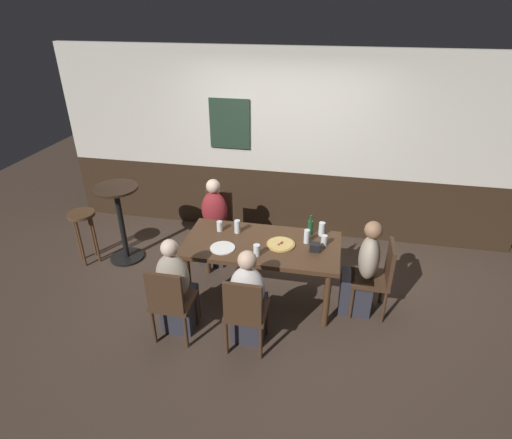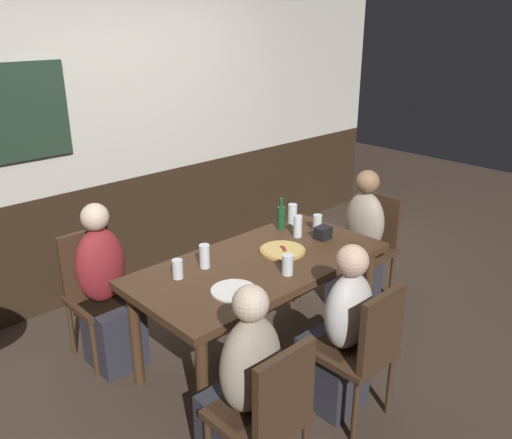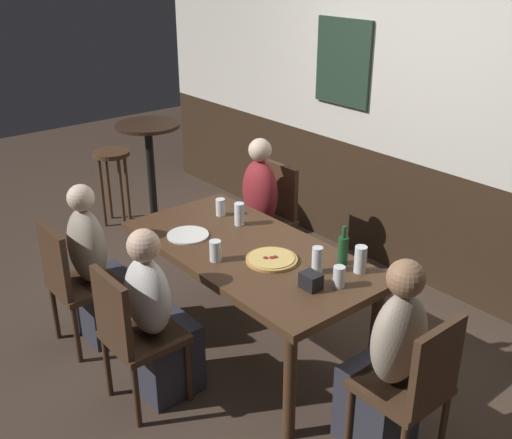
{
  "view_description": "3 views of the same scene",
  "coord_description": "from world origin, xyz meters",
  "px_view_note": "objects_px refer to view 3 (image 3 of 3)",
  "views": [
    {
      "loc": [
        0.69,
        -3.77,
        3.1
      ],
      "look_at": [
        -0.08,
        0.07,
        0.99
      ],
      "focal_mm": 28.7,
      "sensor_mm": 36.0,
      "label": 1
    },
    {
      "loc": [
        -2.15,
        -2.24,
        2.23
      ],
      "look_at": [
        -0.1,
        -0.07,
        1.07
      ],
      "focal_mm": 36.99,
      "sensor_mm": 36.0,
      "label": 2
    },
    {
      "loc": [
        2.6,
        -2.1,
        2.44
      ],
      "look_at": [
        0.01,
        0.05,
        0.93
      ],
      "focal_mm": 42.52,
      "sensor_mm": 36.0,
      "label": 3
    }
  ],
  "objects_px": {
    "chair_head_east": "(414,384)",
    "person_left_far": "(255,220)",
    "chair_left_near": "(74,279)",
    "tumbler_short": "(239,215)",
    "chair_left_far": "(271,213)",
    "pint_glass_amber": "(317,261)",
    "person_head_east": "(387,371)",
    "tumbler_water": "(360,261)",
    "side_bar_table": "(151,171)",
    "bar_stool": "(113,167)",
    "pint_glass_stout": "(221,208)",
    "beer_bottle_green": "(343,249)",
    "dining_table": "(249,260)",
    "person_mid_near": "(158,327)",
    "chair_mid_near": "(132,332)",
    "pizza": "(272,259)",
    "person_left_near": "(98,276)",
    "condiment_caddy": "(311,281)",
    "plate_white_large": "(188,235)",
    "beer_glass_half": "(339,278)",
    "beer_glass_tall": "(215,252)"
  },
  "relations": [
    {
      "from": "pint_glass_amber",
      "to": "condiment_caddy",
      "type": "bearing_deg",
      "value": -55.48
    },
    {
      "from": "chair_head_east",
      "to": "tumbler_short",
      "type": "height_order",
      "value": "tumbler_short"
    },
    {
      "from": "tumbler_short",
      "to": "person_left_far",
      "type": "bearing_deg",
      "value": 131.11
    },
    {
      "from": "person_mid_near",
      "to": "chair_left_far",
      "type": "bearing_deg",
      "value": 116.49
    },
    {
      "from": "chair_left_far",
      "to": "side_bar_table",
      "type": "bearing_deg",
      "value": -161.67
    },
    {
      "from": "person_head_east",
      "to": "person_left_near",
      "type": "height_order",
      "value": "person_head_east"
    },
    {
      "from": "person_mid_near",
      "to": "plate_white_large",
      "type": "height_order",
      "value": "person_mid_near"
    },
    {
      "from": "chair_left_near",
      "to": "beer_bottle_green",
      "type": "xyz_separation_m",
      "value": [
        1.26,
        1.13,
        0.34
      ]
    },
    {
      "from": "condiment_caddy",
      "to": "bar_stool",
      "type": "bearing_deg",
      "value": 173.5
    },
    {
      "from": "chair_left_near",
      "to": "tumbler_short",
      "type": "xyz_separation_m",
      "value": [
        0.44,
        1.01,
        0.31
      ]
    },
    {
      "from": "chair_left_near",
      "to": "pizza",
      "type": "xyz_separation_m",
      "value": [
        0.97,
        0.84,
        0.26
      ]
    },
    {
      "from": "beer_bottle_green",
      "to": "bar_stool",
      "type": "bearing_deg",
      "value": 179.99
    },
    {
      "from": "chair_head_east",
      "to": "person_left_far",
      "type": "bearing_deg",
      "value": 161.55
    },
    {
      "from": "pint_glass_amber",
      "to": "plate_white_large",
      "type": "xyz_separation_m",
      "value": [
        -0.87,
        -0.3,
        -0.07
      ]
    },
    {
      "from": "person_mid_near",
      "to": "beer_glass_tall",
      "type": "relative_size",
      "value": 8.45
    },
    {
      "from": "person_head_east",
      "to": "condiment_caddy",
      "type": "bearing_deg",
      "value": -175.41
    },
    {
      "from": "side_bar_table",
      "to": "tumbler_water",
      "type": "bearing_deg",
      "value": -3.24
    },
    {
      "from": "chair_mid_near",
      "to": "person_head_east",
      "type": "distance_m",
      "value": 1.39
    },
    {
      "from": "beer_glass_half",
      "to": "person_left_near",
      "type": "bearing_deg",
      "value": -151.96
    },
    {
      "from": "person_mid_near",
      "to": "beer_bottle_green",
      "type": "distance_m",
      "value": 1.16
    },
    {
      "from": "chair_left_near",
      "to": "condiment_caddy",
      "type": "height_order",
      "value": "chair_left_near"
    },
    {
      "from": "dining_table",
      "to": "beer_bottle_green",
      "type": "distance_m",
      "value": 0.61
    },
    {
      "from": "chair_mid_near",
      "to": "bar_stool",
      "type": "height_order",
      "value": "chair_mid_near"
    },
    {
      "from": "beer_bottle_green",
      "to": "dining_table",
      "type": "bearing_deg",
      "value": -149.58
    },
    {
      "from": "pint_glass_stout",
      "to": "beer_bottle_green",
      "type": "bearing_deg",
      "value": 6.81
    },
    {
      "from": "side_bar_table",
      "to": "bar_stool",
      "type": "xyz_separation_m",
      "value": [
        -0.45,
        -0.15,
        -0.05
      ]
    },
    {
      "from": "chair_left_far",
      "to": "pint_glass_amber",
      "type": "relative_size",
      "value": 5.53
    },
    {
      "from": "dining_table",
      "to": "chair_head_east",
      "type": "height_order",
      "value": "chair_head_east"
    },
    {
      "from": "tumbler_short",
      "to": "chair_mid_near",
      "type": "bearing_deg",
      "value": -72.67
    },
    {
      "from": "pizza",
      "to": "beer_glass_tall",
      "type": "distance_m",
      "value": 0.34
    },
    {
      "from": "person_head_east",
      "to": "person_left_far",
      "type": "bearing_deg",
      "value": 160.06
    },
    {
      "from": "person_left_far",
      "to": "beer_glass_half",
      "type": "relative_size",
      "value": 9.16
    },
    {
      "from": "chair_left_far",
      "to": "person_head_east",
      "type": "height_order",
      "value": "person_head_east"
    },
    {
      "from": "person_left_far",
      "to": "person_head_east",
      "type": "height_order",
      "value": "person_left_far"
    },
    {
      "from": "chair_left_near",
      "to": "dining_table",
      "type": "bearing_deg",
      "value": 48.06
    },
    {
      "from": "condiment_caddy",
      "to": "person_head_east",
      "type": "bearing_deg",
      "value": 4.59
    },
    {
      "from": "beer_bottle_green",
      "to": "person_left_near",
      "type": "bearing_deg",
      "value": -142.33
    },
    {
      "from": "chair_left_far",
      "to": "condiment_caddy",
      "type": "distance_m",
      "value": 1.63
    },
    {
      "from": "dining_table",
      "to": "chair_head_east",
      "type": "xyz_separation_m",
      "value": [
        1.27,
        0.0,
        -0.16
      ]
    },
    {
      "from": "person_left_far",
      "to": "person_head_east",
      "type": "distance_m",
      "value": 1.98
    },
    {
      "from": "person_left_far",
      "to": "pint_glass_stout",
      "type": "relative_size",
      "value": 9.47
    },
    {
      "from": "pint_glass_stout",
      "to": "beer_glass_tall",
      "type": "bearing_deg",
      "value": -39.27
    },
    {
      "from": "chair_mid_near",
      "to": "person_left_near",
      "type": "distance_m",
      "value": 0.77
    },
    {
      "from": "chair_left_far",
      "to": "chair_head_east",
      "type": "height_order",
      "value": "same"
    },
    {
      "from": "person_head_east",
      "to": "pint_glass_amber",
      "type": "bearing_deg",
      "value": 170.27
    },
    {
      "from": "chair_left_near",
      "to": "person_left_far",
      "type": "bearing_deg",
      "value": 90.0
    },
    {
      "from": "person_head_east",
      "to": "tumbler_water",
      "type": "bearing_deg",
      "value": 147.62
    },
    {
      "from": "plate_white_large",
      "to": "beer_glass_tall",
      "type": "bearing_deg",
      "value": -9.1
    },
    {
      "from": "dining_table",
      "to": "chair_left_near",
      "type": "relative_size",
      "value": 1.95
    },
    {
      "from": "tumbler_water",
      "to": "beer_bottle_green",
      "type": "xyz_separation_m",
      "value": [
        -0.13,
        -0.01,
        0.03
      ]
    }
  ]
}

